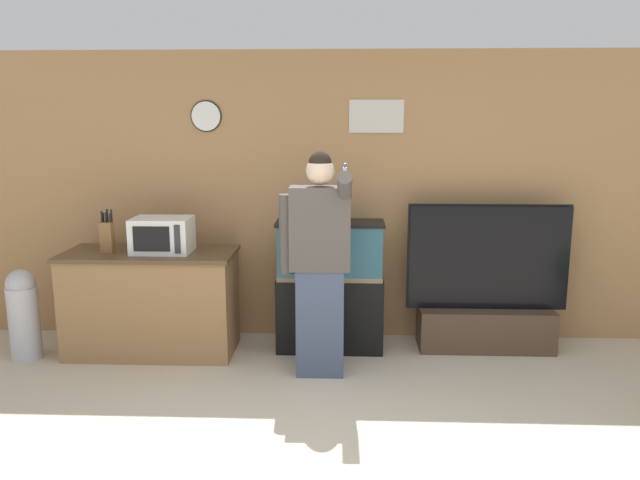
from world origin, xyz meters
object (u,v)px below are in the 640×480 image
aquarium_on_stand (330,286)px  tv_on_stand (486,307)px  knife_block (107,236)px  trash_bin (23,313)px  person_standing (319,262)px  counter_island (152,302)px  microwave (162,235)px

aquarium_on_stand → tv_on_stand: (1.37, 0.08, -0.20)m
knife_block → trash_bin: knife_block is taller
knife_block → person_standing: 1.85m
counter_island → tv_on_stand: size_ratio=1.04×
aquarium_on_stand → trash_bin: size_ratio=1.48×
counter_island → person_standing: (1.47, -0.42, 0.47)m
microwave → trash_bin: 1.34m
knife_block → microwave: bearing=3.9°
counter_island → microwave: bearing=-5.8°
counter_island → trash_bin: (-1.04, -0.19, -0.05)m
person_standing → trash_bin: (-2.50, 0.23, -0.52)m
counter_island → aquarium_on_stand: size_ratio=1.27×
counter_island → aquarium_on_stand: 1.55m
trash_bin → counter_island: bearing=10.6°
person_standing → microwave: bearing=162.9°
knife_block → aquarium_on_stand: 1.94m
microwave → tv_on_stand: size_ratio=0.35×
microwave → trash_bin: (-1.16, -0.18, -0.64)m
microwave → person_standing: person_standing is taller
knife_block → tv_on_stand: size_ratio=0.26×
counter_island → knife_block: 0.68m
microwave → trash_bin: microwave is taller
tv_on_stand → person_standing: size_ratio=0.79×
knife_block → tv_on_stand: bearing=4.4°
microwave → counter_island: bearing=174.2°
knife_block → trash_bin: (-0.70, -0.15, -0.63)m
knife_block → person_standing: (1.80, -0.38, -0.11)m
counter_island → aquarium_on_stand: (1.54, 0.12, 0.13)m
aquarium_on_stand → microwave: bearing=-174.5°
knife_block → trash_bin: bearing=-167.9°
tv_on_stand → person_standing: (-1.45, -0.63, 0.55)m
knife_block → tv_on_stand: 3.33m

